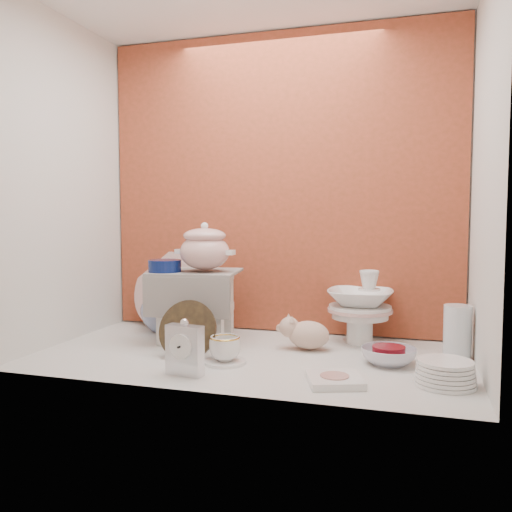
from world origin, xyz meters
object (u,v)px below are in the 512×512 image
at_px(soup_tureen, 205,247).
at_px(gold_rim_teacup, 225,348).
at_px(floral_platter, 165,290).
at_px(blue_white_vase, 166,304).
at_px(mantel_clock, 185,348).
at_px(porcelain_tower, 360,307).
at_px(step_stool, 196,306).
at_px(dinner_plate_stack, 445,373).
at_px(crystal_bowl, 389,356).
at_px(plush_pig, 309,335).

bearing_deg(soup_tureen, gold_rim_teacup, -55.23).
bearing_deg(floral_platter, blue_white_vase, -60.07).
xyz_separation_m(soup_tureen, floral_platter, (-0.34, 0.28, -0.25)).
height_order(floral_platter, mantel_clock, floral_platter).
bearing_deg(floral_platter, gold_rim_teacup, -46.36).
bearing_deg(soup_tureen, floral_platter, 140.75).
bearing_deg(gold_rim_teacup, mantel_clock, -114.71).
height_order(soup_tureen, gold_rim_teacup, soup_tureen).
xyz_separation_m(soup_tureen, mantel_clock, (0.11, -0.48, -0.34)).
bearing_deg(gold_rim_teacup, porcelain_tower, 45.42).
distance_m(step_stool, floral_platter, 0.38).
bearing_deg(porcelain_tower, step_stool, -167.14).
xyz_separation_m(blue_white_vase, porcelain_tower, (0.98, 0.01, 0.03)).
xyz_separation_m(step_stool, dinner_plate_stack, (1.09, -0.36, -0.12)).
xyz_separation_m(mantel_clock, gold_rim_teacup, (0.09, 0.19, -0.04)).
distance_m(mantel_clock, gold_rim_teacup, 0.21).
distance_m(mantel_clock, dinner_plate_stack, 0.93).
distance_m(floral_platter, gold_rim_teacup, 0.80).
relative_size(gold_rim_teacup, porcelain_tower, 0.37).
bearing_deg(crystal_bowl, blue_white_vase, 164.62).
bearing_deg(plush_pig, step_stool, -163.81).
relative_size(floral_platter, plush_pig, 1.77).
xyz_separation_m(blue_white_vase, crystal_bowl, (1.12, -0.31, -0.10)).
xyz_separation_m(plush_pig, dinner_plate_stack, (0.55, -0.34, -0.02)).
xyz_separation_m(step_stool, floral_platter, (-0.28, 0.25, 0.03)).
bearing_deg(step_stool, mantel_clock, -79.28).
distance_m(soup_tureen, floral_platter, 0.51).
relative_size(plush_pig, crystal_bowl, 1.08).
distance_m(plush_pig, dinner_plate_stack, 0.65).
distance_m(soup_tureen, porcelain_tower, 0.76).
bearing_deg(plush_pig, floral_platter, -179.97).
xyz_separation_m(floral_platter, blue_white_vase, (0.05, -0.09, -0.06)).
height_order(soup_tureen, blue_white_vase, soup_tureen).
distance_m(plush_pig, porcelain_tower, 0.29).
bearing_deg(mantel_clock, porcelain_tower, 59.65).
bearing_deg(dinner_plate_stack, gold_rim_teacup, 177.21).
relative_size(mantel_clock, gold_rim_teacup, 1.65).
bearing_deg(dinner_plate_stack, blue_white_vase, 158.45).
bearing_deg(blue_white_vase, mantel_clock, -58.92).
distance_m(plush_pig, gold_rim_teacup, 0.41).
distance_m(mantel_clock, plush_pig, 0.62).
bearing_deg(porcelain_tower, crystal_bowl, -65.37).
bearing_deg(plush_pig, mantel_clock, -108.75).
xyz_separation_m(mantel_clock, crystal_bowl, (0.72, 0.36, -0.07)).
bearing_deg(porcelain_tower, dinner_plate_stack, -56.86).
distance_m(soup_tureen, dinner_plate_stack, 1.15).
bearing_deg(mantel_clock, dinner_plate_stack, 18.93).
distance_m(floral_platter, porcelain_tower, 1.03).
relative_size(mantel_clock, plush_pig, 0.89).
bearing_deg(soup_tureen, step_stool, 152.60).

